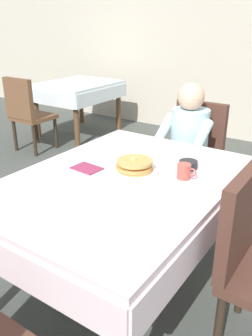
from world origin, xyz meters
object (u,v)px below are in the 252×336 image
object	(u,v)px
breakfast_stack	(135,165)
background_table_far	(78,91)
spoon_near_edge	(108,192)
chair_diner	(194,151)
background_chair_empty	(27,111)
bowl_butter	(188,164)
fork_left_of_plate	(106,166)
cup_coffee	(184,171)
diner_person	(187,140)
dining_table_main	(122,192)
knife_right_of_plate	(161,181)
plate_breakfast	(134,171)

from	to	relation	value
breakfast_stack	background_table_far	xyz separation A→B (m)	(-2.38, 2.21, -0.17)
spoon_near_edge	background_table_far	size ratio (longest dim) A/B	0.13
chair_diner	background_chair_empty	xyz separation A→B (m)	(-2.29, 0.18, 0.00)
breakfast_stack	background_chair_empty	world-z (taller)	background_chair_empty
bowl_butter	background_chair_empty	distance (m)	2.81
breakfast_stack	fork_left_of_plate	xyz separation A→B (m)	(-0.19, -0.02, -0.05)
cup_coffee	background_table_far	xyz separation A→B (m)	(-2.65, 2.12, -0.16)
diner_person	dining_table_main	bearing A→B (deg)	93.90
knife_right_of_plate	plate_breakfast	bearing A→B (deg)	89.94
chair_diner	bowl_butter	distance (m)	0.92
bowl_butter	background_chair_empty	bearing A→B (deg)	158.68
dining_table_main	plate_breakfast	bearing A→B (deg)	77.78
breakfast_stack	background_chair_empty	size ratio (longest dim) A/B	0.23
spoon_near_edge	background_chair_empty	world-z (taller)	background_chair_empty
cup_coffee	background_table_far	bearing A→B (deg)	141.39
breakfast_stack	fork_left_of_plate	distance (m)	0.20
cup_coffee	fork_left_of_plate	distance (m)	0.48
background_table_far	background_chair_empty	world-z (taller)	background_chair_empty
diner_person	cup_coffee	distance (m)	0.91
chair_diner	plate_breakfast	world-z (taller)	chair_diner
plate_breakfast	spoon_near_edge	distance (m)	0.28
chair_diner	plate_breakfast	distance (m)	1.10
plate_breakfast	background_chair_empty	world-z (taller)	background_chair_empty
knife_right_of_plate	cup_coffee	bearing A→B (deg)	-31.09
breakfast_stack	dining_table_main	bearing A→B (deg)	-104.42
diner_person	bowl_butter	size ratio (longest dim) A/B	10.18
breakfast_stack	knife_right_of_plate	world-z (taller)	breakfast_stack
dining_table_main	chair_diner	size ratio (longest dim) A/B	1.64
plate_breakfast	spoon_near_edge	size ratio (longest dim) A/B	1.87
knife_right_of_plate	background_table_far	bearing A→B (deg)	55.02
spoon_near_edge	fork_left_of_plate	bearing A→B (deg)	114.35
chair_diner	bowl_butter	size ratio (longest dim) A/B	8.45
breakfast_stack	background_table_far	size ratio (longest dim) A/B	0.19
cup_coffee	bowl_butter	world-z (taller)	cup_coffee
bowl_butter	background_table_far	bearing A→B (deg)	142.97
breakfast_stack	fork_left_of_plate	bearing A→B (deg)	-174.01
background_table_far	cup_coffee	bearing A→B (deg)	-38.61
plate_breakfast	bowl_butter	xyz separation A→B (m)	(0.23, 0.24, 0.01)
chair_diner	breakfast_stack	world-z (taller)	chair_diner
knife_right_of_plate	background_chair_empty	size ratio (longest dim) A/B	0.22
breakfast_stack	bowl_butter	bearing A→B (deg)	46.76
diner_person	knife_right_of_plate	xyz separation A→B (m)	(0.28, -0.94, 0.07)
fork_left_of_plate	background_chair_empty	distance (m)	2.54
chair_diner	diner_person	xyz separation A→B (m)	(-0.00, -0.16, 0.14)
dining_table_main	fork_left_of_plate	distance (m)	0.21
cup_coffee	spoon_near_edge	size ratio (longest dim) A/B	0.75
breakfast_stack	spoon_near_edge	xyz separation A→B (m)	(0.02, -0.28, -0.05)
cup_coffee	bowl_butter	bearing A→B (deg)	106.37
bowl_butter	background_chair_empty	size ratio (longest dim) A/B	0.12
dining_table_main	background_chair_empty	distance (m)	2.72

